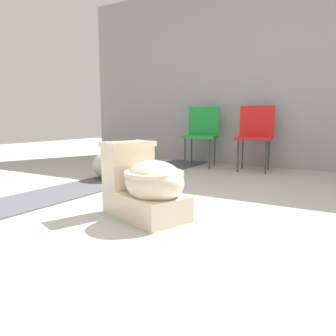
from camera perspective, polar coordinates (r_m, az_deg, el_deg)
The scene contains 7 objects.
ground_plane at distance 2.20m, azimuth -2.92°, elevation -9.05°, with size 14.00×14.00×0.00m, color #A8A59E.
gravel_strip at distance 3.29m, azimuth -14.66°, elevation -3.32°, with size 0.56×8.00×0.01m, color #4C4C51.
building_wall at distance 4.77m, azimuth 23.39°, elevation 15.51°, with size 7.00×0.20×2.60m, color gray.
toilet at distance 2.22m, azimuth -3.91°, elevation -3.02°, with size 0.72×0.56×0.52m.
folding_chair_left at distance 4.66m, azimuth 5.97°, elevation 6.62°, with size 0.52×0.52×0.83m.
folding_chair_middle at distance 4.41m, azimuth 15.00°, elevation 6.27°, with size 0.50×0.50×0.83m.
boulder_near at distance 3.69m, azimuth -9.54°, elevation 0.58°, with size 0.52×0.45×0.32m, color #ADA899.
Camera 1 is at (1.17, -1.74, 0.67)m, focal length 35.00 mm.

